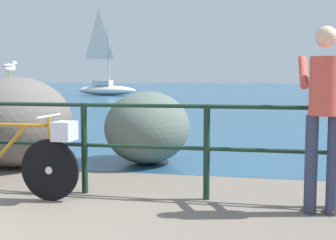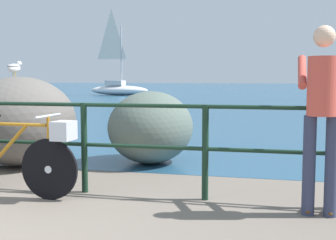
{
  "view_description": "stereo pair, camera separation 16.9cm",
  "coord_description": "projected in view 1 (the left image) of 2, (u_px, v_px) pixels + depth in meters",
  "views": [
    {
      "loc": [
        2.62,
        -2.67,
        1.31
      ],
      "look_at": [
        1.57,
        2.45,
        0.81
      ],
      "focal_mm": 48.24,
      "sensor_mm": 36.0,
      "label": 1
    },
    {
      "loc": [
        2.78,
        -2.64,
        1.31
      ],
      "look_at": [
        1.57,
        2.45,
        0.81
      ],
      "focal_mm": 48.24,
      "sensor_mm": 36.0,
      "label": 2
    }
  ],
  "objects": [
    {
      "name": "ground_plane",
      "position": [
        207.0,
        104.0,
        22.76
      ],
      "size": [
        120.0,
        120.0,
        0.1
      ],
      "primitive_type": "cube",
      "color": "#6B6056"
    },
    {
      "name": "sea_surface",
      "position": [
        236.0,
        89.0,
        50.27
      ],
      "size": [
        120.0,
        90.0,
        0.01
      ],
      "primitive_type": "cube",
      "color": "navy",
      "rests_on": "ground_plane"
    },
    {
      "name": "promenade_railing",
      "position": [
        28.0,
        135.0,
        5.19
      ],
      "size": [
        9.74,
        0.07,
        1.02
      ],
      "color": "black",
      "rests_on": "ground_plane"
    },
    {
      "name": "bicycle",
      "position": [
        18.0,
        156.0,
        4.85
      ],
      "size": [
        1.7,
        0.48,
        0.92
      ],
      "rotation": [
        0.0,
        0.0,
        -0.05
      ],
      "color": "black",
      "rests_on": "ground_plane"
    },
    {
      "name": "person_at_railing",
      "position": [
        324.0,
        111.0,
        4.25
      ],
      "size": [
        0.45,
        0.64,
        1.78
      ],
      "rotation": [
        0.0,
        0.0,
        1.54
      ],
      "color": "#333851",
      "rests_on": "ground_plane"
    },
    {
      "name": "breakwater_boulder_main",
      "position": [
        16.0,
        122.0,
        6.59
      ],
      "size": [
        1.63,
        1.64,
        1.31
      ],
      "color": "#605B56",
      "rests_on": "ground"
    },
    {
      "name": "breakwater_boulder_right",
      "position": [
        147.0,
        127.0,
        6.85
      ],
      "size": [
        1.28,
        1.49,
        1.1
      ],
      "color": "#536158",
      "rests_on": "ground"
    },
    {
      "name": "seagull",
      "position": [
        9.0,
        67.0,
        6.54
      ],
      "size": [
        0.14,
        0.34,
        0.23
      ],
      "rotation": [
        0.0,
        0.0,
        1.48
      ],
      "color": "gold",
      "rests_on": "breakwater_boulder_main"
    },
    {
      "name": "sailboat",
      "position": [
        106.0,
        85.0,
        32.33
      ],
      "size": [
        4.49,
        1.64,
        6.16
      ],
      "rotation": [
        0.0,
        0.0,
        6.2
      ],
      "color": "white",
      "rests_on": "sea_surface"
    }
  ]
}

